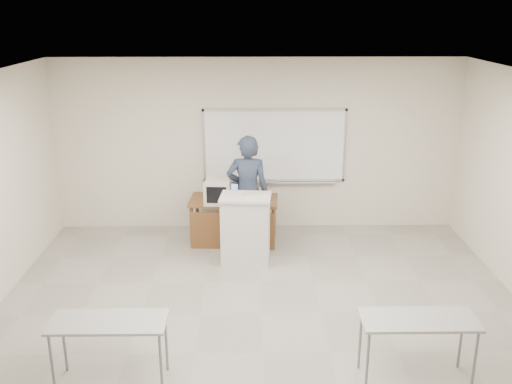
{
  "coord_description": "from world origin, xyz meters",
  "views": [
    {
      "loc": [
        -0.15,
        -5.66,
        3.79
      ],
      "look_at": [
        -0.04,
        2.2,
        1.23
      ],
      "focal_mm": 40.0,
      "sensor_mm": 36.0,
      "label": 1
    }
  ],
  "objects_px": {
    "laptop": "(228,193)",
    "podium": "(246,229)",
    "mouse": "(267,202)",
    "presenter": "(248,192)",
    "keyboard": "(255,194)",
    "whiteboard": "(274,147)",
    "crt_monitor": "(218,191)",
    "instructor_desk": "(234,213)"
  },
  "relations": [
    {
      "from": "instructor_desk",
      "to": "presenter",
      "type": "bearing_deg",
      "value": -17.61
    },
    {
      "from": "whiteboard",
      "to": "podium",
      "type": "xyz_separation_m",
      "value": [
        -0.5,
        -1.47,
        -0.94
      ]
    },
    {
      "from": "keyboard",
      "to": "mouse",
      "type": "bearing_deg",
      "value": 56.68
    },
    {
      "from": "instructor_desk",
      "to": "keyboard",
      "type": "xyz_separation_m",
      "value": [
        0.35,
        -0.61,
        0.54
      ]
    },
    {
      "from": "laptop",
      "to": "presenter",
      "type": "xyz_separation_m",
      "value": [
        0.33,
        -0.35,
        0.13
      ]
    },
    {
      "from": "instructor_desk",
      "to": "crt_monitor",
      "type": "xyz_separation_m",
      "value": [
        -0.25,
        -0.01,
        0.39
      ]
    },
    {
      "from": "presenter",
      "to": "instructor_desk",
      "type": "bearing_deg",
      "value": -18.4
    },
    {
      "from": "podium",
      "to": "mouse",
      "type": "distance_m",
      "value": 0.73
    },
    {
      "from": "crt_monitor",
      "to": "keyboard",
      "type": "height_order",
      "value": "crt_monitor"
    },
    {
      "from": "podium",
      "to": "laptop",
      "type": "relative_size",
      "value": 3.63
    },
    {
      "from": "instructor_desk",
      "to": "laptop",
      "type": "height_order",
      "value": "laptop"
    },
    {
      "from": "whiteboard",
      "to": "laptop",
      "type": "distance_m",
      "value": 1.17
    },
    {
      "from": "instructor_desk",
      "to": "mouse",
      "type": "xyz_separation_m",
      "value": [
        0.55,
        -0.09,
        0.22
      ]
    },
    {
      "from": "whiteboard",
      "to": "crt_monitor",
      "type": "xyz_separation_m",
      "value": [
        -0.95,
        -0.79,
        -0.54
      ]
    },
    {
      "from": "podium",
      "to": "presenter",
      "type": "relative_size",
      "value": 0.57
    },
    {
      "from": "instructor_desk",
      "to": "whiteboard",
      "type": "bearing_deg",
      "value": 51.74
    },
    {
      "from": "mouse",
      "to": "crt_monitor",
      "type": "bearing_deg",
      "value": -165.18
    },
    {
      "from": "podium",
      "to": "mouse",
      "type": "xyz_separation_m",
      "value": [
        0.35,
        0.6,
        0.23
      ]
    },
    {
      "from": "crt_monitor",
      "to": "laptop",
      "type": "distance_m",
      "value": 0.34
    },
    {
      "from": "instructor_desk",
      "to": "presenter",
      "type": "xyz_separation_m",
      "value": [
        0.23,
        -0.09,
        0.39
      ]
    },
    {
      "from": "mouse",
      "to": "keyboard",
      "type": "xyz_separation_m",
      "value": [
        -0.2,
        -0.52,
        0.31
      ]
    },
    {
      "from": "mouse",
      "to": "presenter",
      "type": "relative_size",
      "value": 0.05
    },
    {
      "from": "mouse",
      "to": "presenter",
      "type": "height_order",
      "value": "presenter"
    },
    {
      "from": "laptop",
      "to": "keyboard",
      "type": "xyz_separation_m",
      "value": [
        0.45,
        -0.87,
        0.28
      ]
    },
    {
      "from": "mouse",
      "to": "keyboard",
      "type": "distance_m",
      "value": 0.64
    },
    {
      "from": "podium",
      "to": "mouse",
      "type": "relative_size",
      "value": 11.05
    },
    {
      "from": "podium",
      "to": "keyboard",
      "type": "bearing_deg",
      "value": 33.23
    },
    {
      "from": "whiteboard",
      "to": "podium",
      "type": "height_order",
      "value": "whiteboard"
    },
    {
      "from": "keyboard",
      "to": "whiteboard",
      "type": "bearing_deg",
      "value": 63.57
    },
    {
      "from": "laptop",
      "to": "podium",
      "type": "bearing_deg",
      "value": -53.52
    },
    {
      "from": "podium",
      "to": "instructor_desk",
      "type": "bearing_deg",
      "value": 111.37
    },
    {
      "from": "mouse",
      "to": "instructor_desk",
      "type": "bearing_deg",
      "value": -168.91
    },
    {
      "from": "laptop",
      "to": "mouse",
      "type": "relative_size",
      "value": 3.04
    },
    {
      "from": "crt_monitor",
      "to": "presenter",
      "type": "xyz_separation_m",
      "value": [
        0.48,
        -0.08,
        0.0
      ]
    },
    {
      "from": "presenter",
      "to": "crt_monitor",
      "type": "bearing_deg",
      "value": -6.26
    },
    {
      "from": "crt_monitor",
      "to": "presenter",
      "type": "height_order",
      "value": "presenter"
    },
    {
      "from": "laptop",
      "to": "presenter",
      "type": "relative_size",
      "value": 0.16
    },
    {
      "from": "laptop",
      "to": "keyboard",
      "type": "bearing_deg",
      "value": -43.72
    },
    {
      "from": "podium",
      "to": "laptop",
      "type": "height_order",
      "value": "podium"
    },
    {
      "from": "instructor_desk",
      "to": "keyboard",
      "type": "height_order",
      "value": "keyboard"
    },
    {
      "from": "laptop",
      "to": "presenter",
      "type": "height_order",
      "value": "presenter"
    },
    {
      "from": "crt_monitor",
      "to": "mouse",
      "type": "height_order",
      "value": "crt_monitor"
    }
  ]
}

